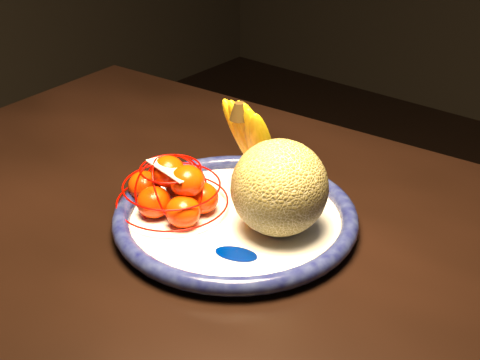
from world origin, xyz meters
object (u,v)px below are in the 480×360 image
Objects in this scene: mandarin_bag at (174,191)px; cantaloupe at (279,188)px; banana_bunch at (256,141)px; fruit_bowl at (235,218)px; dining_table at (283,327)px.

cantaloupe is at bearing 20.16° from mandarin_bag.
cantaloupe is at bearing -23.56° from banana_bunch.
mandarin_bag reaches higher than fruit_bowl.
dining_table is 0.16m from fruit_bowl.
dining_table is 0.18m from cantaloupe.
dining_table is 0.26m from banana_bunch.
banana_bunch is at bearing 145.32° from cantaloupe.
fruit_bowl is 1.71× the size of mandarin_bag.
cantaloupe reaches higher than mandarin_bag.
fruit_bowl is 0.10m from mandarin_bag.
fruit_bowl is at bearing -166.00° from cantaloupe.
cantaloupe reaches higher than dining_table.
mandarin_bag is at bearing -155.42° from fruit_bowl.
cantaloupe is at bearing 128.08° from dining_table.
banana_bunch is at bearing 135.31° from dining_table.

